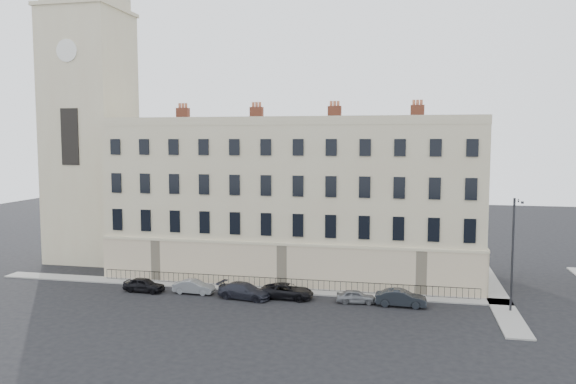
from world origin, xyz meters
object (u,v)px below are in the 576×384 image
at_px(car_d, 287,291).
at_px(car_f, 401,298).
at_px(car_c, 245,291).
at_px(streetlamp, 513,250).
at_px(car_b, 194,287).
at_px(car_e, 356,296).
at_px(car_a, 144,285).

height_order(car_d, car_f, car_f).
distance_m(car_c, streetlamp, 22.27).
height_order(car_c, car_f, car_f).
distance_m(car_b, car_c, 4.91).
distance_m(car_c, car_e, 9.55).
height_order(car_b, streetlamp, streetlamp).
distance_m(car_a, streetlamp, 31.64).
bearing_deg(car_d, car_f, -88.13).
bearing_deg(streetlamp, car_f, -168.76).
bearing_deg(car_e, car_b, 84.01).
bearing_deg(car_b, streetlamp, -88.73).
bearing_deg(car_f, car_a, 92.18).
xyz_separation_m(car_f, streetlamp, (8.59, 0.13, 4.37)).
relative_size(car_b, car_f, 0.88).
relative_size(car_c, car_f, 1.13).
relative_size(car_a, car_b, 1.02).
relative_size(car_b, car_c, 0.78).
bearing_deg(car_f, streetlamp, -87.76).
xyz_separation_m(car_a, car_e, (19.02, 0.45, -0.08)).
distance_m(car_e, car_f, 3.72).
xyz_separation_m(car_a, car_d, (13.08, 0.63, -0.00)).
relative_size(car_a, streetlamp, 0.41).
distance_m(car_e, streetlamp, 13.10).
bearing_deg(car_c, car_e, -76.44).
height_order(car_a, car_d, car_a).
xyz_separation_m(car_c, car_e, (9.52, 0.68, -0.13)).
bearing_deg(car_d, streetlamp, -86.85).
relative_size(car_f, streetlamp, 0.46).
distance_m(car_a, car_c, 9.50).
xyz_separation_m(car_b, car_f, (18.11, -0.07, 0.08)).
height_order(car_c, car_d, car_c).
bearing_deg(car_b, car_f, -89.07).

